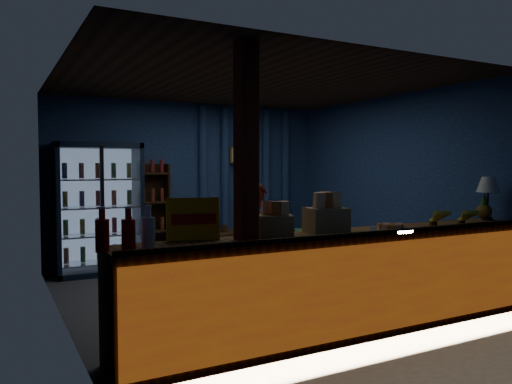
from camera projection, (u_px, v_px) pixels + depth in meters
ground at (252, 289)px, 6.36m from camera, size 4.60×4.60×0.00m
room_walls at (252, 166)px, 6.28m from camera, size 4.60×4.60×4.60m
counter at (347, 283)px, 4.65m from camera, size 4.40×0.57×0.99m
support_post at (246, 198)px, 4.12m from camera, size 0.16×0.16×2.60m
beverage_cooler at (97, 209)px, 7.27m from camera, size 1.20×0.62×1.90m
bottle_shelf at (152, 215)px, 7.80m from camera, size 0.50×0.28×1.60m
curtain_folds at (246, 181)px, 8.65m from camera, size 1.74×0.14×2.50m
framed_picture at (239, 155)px, 8.51m from camera, size 0.36×0.04×0.28m
shopkeeper at (256, 256)px, 4.73m from camera, size 0.54×0.37×1.42m
green_chair at (317, 243)px, 8.37m from camera, size 0.85×0.85×0.56m
side_table at (224, 249)px, 7.77m from camera, size 0.71×0.62×0.65m
yellow_sign at (193, 219)px, 4.14m from camera, size 0.45×0.19×0.35m
soda_bottles at (127, 233)px, 3.62m from camera, size 0.44×0.18×0.33m
snack_box_left at (326, 218)px, 4.60m from camera, size 0.40×0.35×0.38m
snack_box_centre at (275, 224)px, 4.33m from camera, size 0.37×0.34×0.31m
pastry_tray at (392, 228)px, 4.73m from camera, size 0.41×0.41×0.07m
banana_bunches at (451, 217)px, 5.14m from camera, size 0.57×0.32×0.19m
table_lamp at (488, 186)px, 5.63m from camera, size 0.25×0.25×0.49m
pineapple at (484, 209)px, 5.69m from camera, size 0.17×0.17×0.30m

